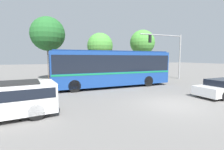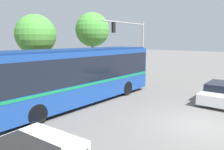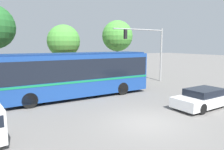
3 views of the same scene
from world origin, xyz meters
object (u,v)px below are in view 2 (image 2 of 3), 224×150
object	(u,v)px
street_tree_centre	(36,35)
sedan_foreground	(221,92)
traffic_light_pole	(134,40)
street_tree_right	(92,30)
city_bus	(81,72)

from	to	relation	value
street_tree_centre	sedan_foreground	bearing A→B (deg)	-70.39
sedan_foreground	street_tree_centre	bearing A→B (deg)	106.56
sedan_foreground	traffic_light_pole	distance (m)	9.88
street_tree_right	traffic_light_pole	bearing A→B (deg)	-77.30
street_tree_centre	street_tree_right	size ratio (longest dim) A/B	0.89
city_bus	sedan_foreground	bearing A→B (deg)	131.16
city_bus	sedan_foreground	size ratio (longest dim) A/B	2.40
city_bus	street_tree_right	distance (m)	10.91
sedan_foreground	traffic_light_pole	bearing A→B (deg)	69.81
traffic_light_pole	street_tree_right	distance (m)	4.99
city_bus	traffic_light_pole	world-z (taller)	traffic_light_pole
street_tree_right	city_bus	bearing A→B (deg)	-137.23
city_bus	street_tree_centre	world-z (taller)	street_tree_centre
city_bus	traffic_light_pole	bearing A→B (deg)	-166.39
city_bus	traffic_light_pole	distance (m)	9.28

